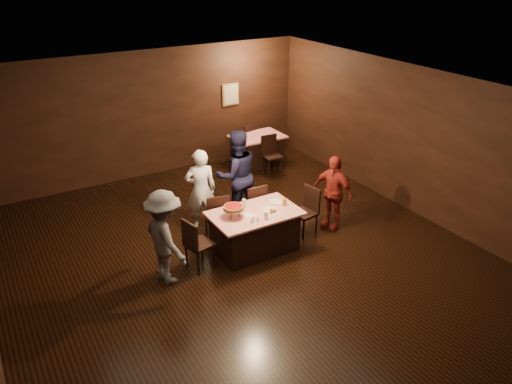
% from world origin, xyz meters
% --- Properties ---
extents(room, '(10.00, 10.04, 3.02)m').
position_xyz_m(room, '(0.00, 0.01, 2.14)').
color(room, black).
rests_on(room, ground).
extents(main_table, '(1.60, 1.00, 0.77)m').
position_xyz_m(main_table, '(0.36, 0.66, 0.39)').
color(main_table, red).
rests_on(main_table, ground).
extents(back_table, '(1.30, 0.90, 0.77)m').
position_xyz_m(back_table, '(2.53, 4.17, 0.39)').
color(back_table, red).
rests_on(back_table, ground).
extents(chair_far_left, '(0.51, 0.51, 0.95)m').
position_xyz_m(chair_far_left, '(-0.04, 1.41, 0.47)').
color(chair_far_left, black).
rests_on(chair_far_left, ground).
extents(chair_far_right, '(0.44, 0.44, 0.95)m').
position_xyz_m(chair_far_right, '(0.76, 1.41, 0.47)').
color(chair_far_right, black).
rests_on(chair_far_right, ground).
extents(chair_end_left, '(0.50, 0.50, 0.95)m').
position_xyz_m(chair_end_left, '(-0.74, 0.66, 0.47)').
color(chair_end_left, black).
rests_on(chair_end_left, ground).
extents(chair_end_right, '(0.48, 0.48, 0.95)m').
position_xyz_m(chair_end_right, '(1.46, 0.66, 0.47)').
color(chair_end_right, black).
rests_on(chair_end_right, ground).
extents(chair_back_near, '(0.45, 0.45, 0.95)m').
position_xyz_m(chair_back_near, '(2.53, 3.47, 0.47)').
color(chair_back_near, black).
rests_on(chair_back_near, ground).
extents(chair_back_far, '(0.49, 0.49, 0.95)m').
position_xyz_m(chair_back_far, '(2.53, 4.77, 0.47)').
color(chair_back_far, black).
rests_on(chair_back_far, ground).
extents(diner_white_jacket, '(0.69, 0.56, 1.65)m').
position_xyz_m(diner_white_jacket, '(-0.11, 1.90, 0.82)').
color(diner_white_jacket, white).
rests_on(diner_white_jacket, ground).
extents(diner_navy_hoodie, '(0.97, 0.79, 1.88)m').
position_xyz_m(diner_navy_hoodie, '(0.70, 1.94, 0.94)').
color(diner_navy_hoodie, '#171733').
rests_on(diner_navy_hoodie, ground).
extents(diner_grey_knit, '(0.74, 1.13, 1.63)m').
position_xyz_m(diner_grey_knit, '(-1.37, 0.58, 0.82)').
color(diner_grey_knit, '#5B5B60').
rests_on(diner_grey_knit, ground).
extents(diner_red_shirt, '(0.61, 0.95, 1.51)m').
position_xyz_m(diner_red_shirt, '(2.10, 0.62, 0.76)').
color(diner_red_shirt, '#A1291F').
rests_on(diner_red_shirt, ground).
extents(pizza_stand, '(0.38, 0.38, 0.22)m').
position_xyz_m(pizza_stand, '(-0.04, 0.71, 0.95)').
color(pizza_stand, black).
rests_on(pizza_stand, main_table).
extents(plate_with_slice, '(0.25, 0.25, 0.06)m').
position_xyz_m(plate_with_slice, '(0.61, 0.48, 0.80)').
color(plate_with_slice, white).
rests_on(plate_with_slice, main_table).
extents(plate_empty, '(0.25, 0.25, 0.01)m').
position_xyz_m(plate_empty, '(0.91, 0.81, 0.78)').
color(plate_empty, white).
rests_on(plate_empty, main_table).
extents(glass_front_left, '(0.08, 0.08, 0.14)m').
position_xyz_m(glass_front_left, '(0.41, 0.36, 0.84)').
color(glass_front_left, silver).
rests_on(glass_front_left, main_table).
extents(glass_amber, '(0.08, 0.08, 0.14)m').
position_xyz_m(glass_amber, '(0.96, 0.61, 0.84)').
color(glass_amber, '#BF7F26').
rests_on(glass_amber, main_table).
extents(glass_back, '(0.08, 0.08, 0.14)m').
position_xyz_m(glass_back, '(0.31, 0.96, 0.84)').
color(glass_back, silver).
rests_on(glass_back, main_table).
extents(condiments, '(0.17, 0.10, 0.09)m').
position_xyz_m(condiments, '(0.18, 0.37, 0.82)').
color(condiments, silver).
rests_on(condiments, main_table).
extents(napkin_center, '(0.19, 0.19, 0.01)m').
position_xyz_m(napkin_center, '(0.66, 0.66, 0.77)').
color(napkin_center, white).
rests_on(napkin_center, main_table).
extents(napkin_left, '(0.21, 0.21, 0.01)m').
position_xyz_m(napkin_left, '(0.21, 0.61, 0.77)').
color(napkin_left, white).
rests_on(napkin_left, main_table).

